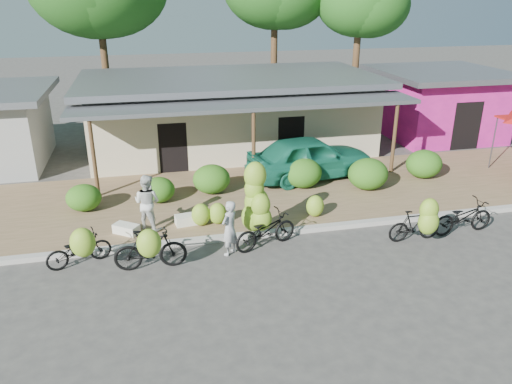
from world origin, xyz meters
TOP-DOWN VIEW (x-y plane):
  - ground at (0.00, 0.00)m, footprint 100.00×100.00m
  - sidewalk at (0.00, 5.00)m, footprint 60.00×6.00m
  - curb at (0.00, 2.00)m, footprint 60.00×0.25m
  - shop_main at (0.00, 10.93)m, footprint 13.00×8.50m
  - shop_pink at (10.50, 10.99)m, footprint 6.00×6.00m
  - hedge_0 at (-5.95, 4.91)m, footprint 1.13×1.02m
  - hedge_1 at (-3.54, 5.09)m, footprint 1.11×1.00m
  - hedge_2 at (-1.67, 5.49)m, footprint 1.32×1.19m
  - hedge_3 at (1.66, 5.32)m, footprint 1.39×1.25m
  - hedge_4 at (3.89, 4.61)m, footprint 1.46×1.31m
  - hedge_5 at (6.50, 5.26)m, footprint 1.38×1.24m
  - bike_far_left at (-5.75, 1.34)m, footprint 1.81×1.45m
  - bike_left at (-3.95, 0.73)m, footprint 1.90×1.19m
  - bike_center at (-0.81, 1.58)m, footprint 2.08×1.49m
  - bike_right at (3.59, 0.54)m, footprint 1.62×1.13m
  - bike_far_right at (5.26, 0.88)m, footprint 2.04×0.85m
  - loose_banana_a at (-2.37, 2.92)m, footprint 0.57×0.49m
  - loose_banana_b at (-1.86, 2.92)m, footprint 0.55×0.47m
  - loose_banana_c at (1.25, 2.76)m, footprint 0.57×0.48m
  - sack_near at (-2.71, 3.10)m, footprint 0.89×0.51m
  - sack_far at (-4.60, 2.87)m, footprint 0.83×0.75m
  - vendor at (-1.79, 1.16)m, footprint 0.68×0.67m
  - bystander at (-3.93, 3.02)m, footprint 1.06×1.01m
  - teal_van at (2.22, 6.20)m, footprint 5.07×2.67m

SIDE VIEW (x-z plane):
  - ground at x=0.00m, z-range 0.00..0.00m
  - sidewalk at x=0.00m, z-range 0.00..0.12m
  - curb at x=0.00m, z-range 0.00..0.15m
  - sack_far at x=-4.60m, z-range 0.12..0.40m
  - sack_near at x=-2.71m, z-range 0.12..0.42m
  - loose_banana_b at x=-1.86m, z-range 0.12..0.81m
  - loose_banana_c at x=1.25m, z-range 0.12..0.83m
  - loose_banana_a at x=-2.37m, z-range 0.12..0.83m
  - bike_far_right at x=5.26m, z-range 0.00..1.04m
  - hedge_1 at x=-3.54m, z-range 0.12..0.99m
  - hedge_0 at x=-5.95m, z-range 0.12..1.00m
  - bike_far_left at x=-5.75m, z-range -0.11..1.23m
  - hedge_2 at x=-1.67m, z-range 0.12..1.15m
  - bike_left at x=-3.95m, z-range -0.07..1.38m
  - hedge_5 at x=6.50m, z-range 0.12..1.20m
  - hedge_3 at x=1.66m, z-range 0.12..1.20m
  - bike_right at x=3.59m, z-range -0.11..1.47m
  - hedge_4 at x=3.89m, z-range 0.12..1.26m
  - vendor at x=-1.79m, z-range 0.00..1.59m
  - bike_center at x=-0.81m, z-range -0.30..2.10m
  - teal_van at x=2.22m, z-range 0.12..1.76m
  - bystander at x=-3.93m, z-range 0.12..1.85m
  - shop_pink at x=10.50m, z-range 0.05..3.30m
  - shop_main at x=0.00m, z-range 0.05..3.40m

